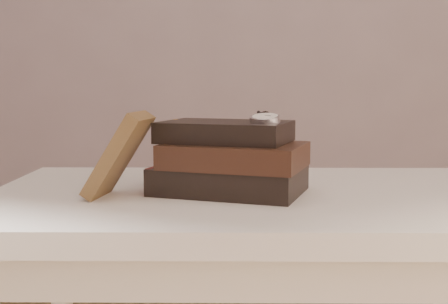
{
  "coord_description": "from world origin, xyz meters",
  "views": [
    {
      "loc": [
        -0.05,
        -0.72,
        0.95
      ],
      "look_at": [
        -0.06,
        0.34,
        0.82
      ],
      "focal_mm": 46.85,
      "sensor_mm": 36.0,
      "label": 1
    }
  ],
  "objects": [
    {
      "name": "eyeglasses",
      "position": [
        -0.11,
        0.45,
        0.82
      ],
      "size": [
        0.14,
        0.15,
        0.05
      ],
      "color": "silver",
      "rests_on": "book_stack"
    },
    {
      "name": "book_stack",
      "position": [
        -0.05,
        0.34,
        0.81
      ],
      "size": [
        0.3,
        0.26,
        0.13
      ],
      "color": "black",
      "rests_on": "table"
    },
    {
      "name": "pocket_watch",
      "position": [
        0.01,
        0.31,
        0.89
      ],
      "size": [
        0.07,
        0.16,
        0.02
      ],
      "color": "silver",
      "rests_on": "book_stack"
    },
    {
      "name": "journal",
      "position": [
        -0.25,
        0.29,
        0.83
      ],
      "size": [
        0.12,
        0.12,
        0.15
      ],
      "primitive_type": "cube",
      "rotation": [
        0.0,
        0.56,
        -0.16
      ],
      "color": "#442F1A",
      "rests_on": "table"
    },
    {
      "name": "table",
      "position": [
        0.0,
        0.35,
        0.66
      ],
      "size": [
        1.0,
        0.6,
        0.75
      ],
      "color": "silver",
      "rests_on": "ground"
    }
  ]
}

